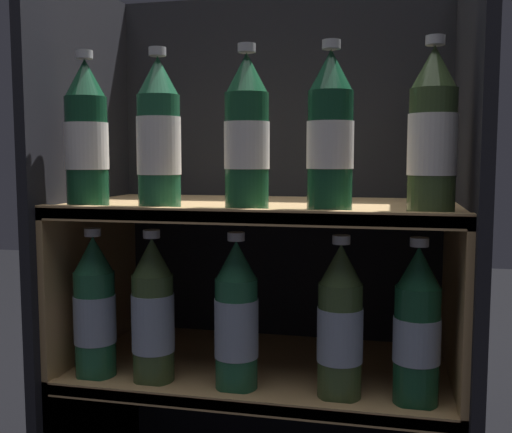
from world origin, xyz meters
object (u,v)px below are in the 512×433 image
at_px(bottle_upper_front_3, 330,135).
at_px(bottle_lower_front_2, 236,319).
at_px(bottle_lower_front_3, 340,325).
at_px(bottle_lower_front_0, 95,310).
at_px(bottle_lower_front_1, 153,314).
at_px(bottle_lower_front_4, 417,329).
at_px(bottle_upper_front_2, 245,135).
at_px(bottle_upper_front_1, 159,137).
at_px(bottle_upper_front_4, 433,134).
at_px(bottle_upper_front_0, 87,137).

height_order(bottle_upper_front_3, bottle_lower_front_2, bottle_upper_front_3).
bearing_deg(bottle_lower_front_3, bottle_lower_front_0, 180.00).
relative_size(bottle_lower_front_1, bottle_lower_front_4, 1.00).
height_order(bottle_lower_front_0, bottle_lower_front_4, same).
bearing_deg(bottle_lower_front_3, bottle_upper_front_2, 180.00).
bearing_deg(bottle_upper_front_1, bottle_lower_front_1, -180.00).
xyz_separation_m(bottle_upper_front_4, bottle_lower_front_2, (-0.31, 0.00, -0.31)).
bearing_deg(bottle_lower_front_4, bottle_lower_front_2, 180.00).
xyz_separation_m(bottle_upper_front_0, bottle_upper_front_1, (0.13, -0.00, -0.00)).
height_order(bottle_upper_front_0, bottle_lower_front_2, bottle_upper_front_0).
relative_size(bottle_upper_front_0, bottle_upper_front_1, 1.00).
height_order(bottle_lower_front_1, bottle_lower_front_4, same).
height_order(bottle_upper_front_2, bottle_lower_front_1, bottle_upper_front_2).
xyz_separation_m(bottle_upper_front_3, bottle_upper_front_4, (0.16, -0.00, -0.00)).
xyz_separation_m(bottle_upper_front_4, bottle_lower_front_0, (-0.57, 0.00, -0.31)).
bearing_deg(bottle_lower_front_3, bottle_upper_front_3, 180.00).
distance_m(bottle_upper_front_0, bottle_lower_front_2, 0.41).
bearing_deg(bottle_upper_front_1, bottle_lower_front_0, 180.00).
xyz_separation_m(bottle_upper_front_1, bottle_lower_front_4, (0.43, 0.00, -0.31)).
distance_m(bottle_upper_front_3, bottle_lower_front_4, 0.34).
xyz_separation_m(bottle_lower_front_0, bottle_lower_front_3, (0.44, -0.00, -0.00)).
bearing_deg(bottle_upper_front_1, bottle_lower_front_4, 0.00).
height_order(bottle_upper_front_4, bottle_lower_front_1, bottle_upper_front_4).
bearing_deg(bottle_lower_front_2, bottle_upper_front_4, -0.00).
relative_size(bottle_upper_front_4, bottle_lower_front_2, 1.00).
xyz_separation_m(bottle_upper_front_2, bottle_lower_front_2, (-0.02, -0.00, -0.31)).
bearing_deg(bottle_upper_front_3, bottle_upper_front_4, -0.00).
bearing_deg(bottle_upper_front_3, bottle_lower_front_0, 180.00).
height_order(bottle_upper_front_3, bottle_lower_front_4, bottle_upper_front_3).
xyz_separation_m(bottle_lower_front_1, bottle_lower_front_2, (0.15, 0.00, 0.00)).
bearing_deg(bottle_upper_front_1, bottle_upper_front_2, 0.00).
xyz_separation_m(bottle_upper_front_1, bottle_lower_front_0, (-0.13, 0.00, -0.31)).
xyz_separation_m(bottle_upper_front_3, bottle_lower_front_1, (-0.31, -0.00, -0.31)).
height_order(bottle_lower_front_2, bottle_lower_front_4, same).
height_order(bottle_upper_front_1, bottle_upper_front_3, same).
height_order(bottle_upper_front_2, bottle_upper_front_3, same).
xyz_separation_m(bottle_upper_front_4, bottle_lower_front_1, (-0.46, 0.00, -0.31)).
distance_m(bottle_upper_front_4, bottle_lower_front_0, 0.65).
bearing_deg(bottle_lower_front_4, bottle_upper_front_4, -0.00).
bearing_deg(bottle_upper_front_4, bottle_upper_front_2, 180.00).
height_order(bottle_lower_front_0, bottle_lower_front_3, same).
relative_size(bottle_upper_front_0, bottle_upper_front_2, 1.00).
bearing_deg(bottle_lower_front_2, bottle_upper_front_3, 0.00).
relative_size(bottle_upper_front_1, bottle_lower_front_1, 1.00).
bearing_deg(bottle_lower_front_4, bottle_lower_front_1, -180.00).
height_order(bottle_upper_front_3, bottle_upper_front_4, same).
xyz_separation_m(bottle_upper_front_0, bottle_upper_front_2, (0.28, 0.00, 0.00)).
height_order(bottle_upper_front_4, bottle_lower_front_0, bottle_upper_front_4).
xyz_separation_m(bottle_upper_front_0, bottle_lower_front_3, (0.44, -0.00, -0.31)).
distance_m(bottle_lower_front_2, bottle_lower_front_4, 0.30).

